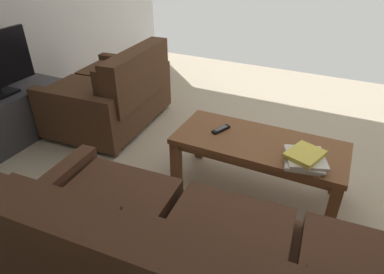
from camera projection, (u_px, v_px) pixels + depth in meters
The scene contains 6 objects.
ground_plane at pixel (260, 169), 2.85m from camera, with size 5.34×5.14×0.01m, color #B7A88E.
loveseat_near at pixel (114, 94), 3.35m from camera, with size 0.96×1.23×0.83m.
coffee_table at pixel (258, 149), 2.43m from camera, with size 1.23×0.53×0.44m.
tv_stand at pixel (6, 119), 3.10m from camera, with size 0.45×1.15×0.48m.
book_stack at pixel (304, 158), 2.14m from camera, with size 0.32×0.33×0.09m.
tv_remote at pixel (221, 129), 2.52m from camera, with size 0.10×0.16×0.02m.
Camera 1 is at (-0.48, 2.32, 1.70)m, focal length 30.99 mm.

